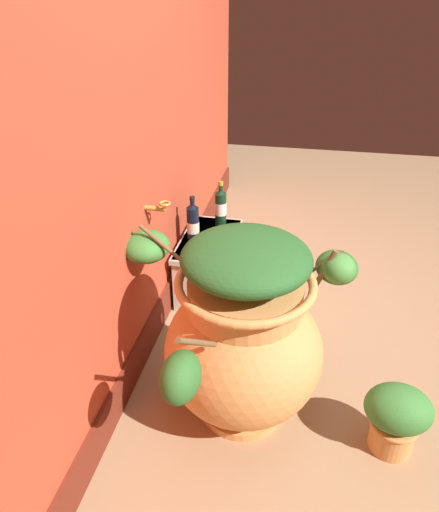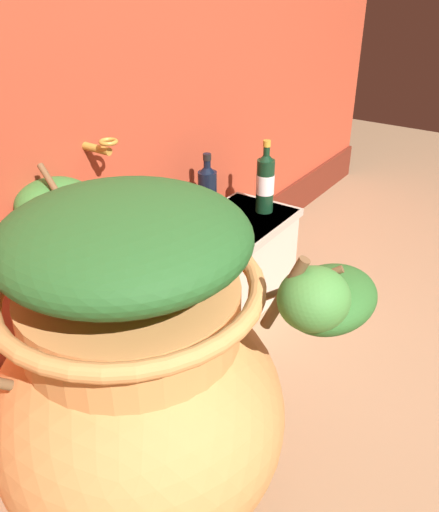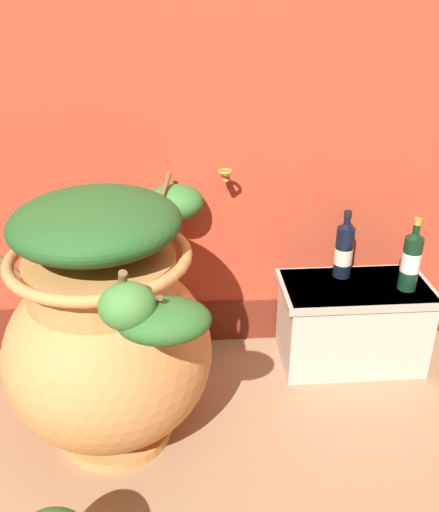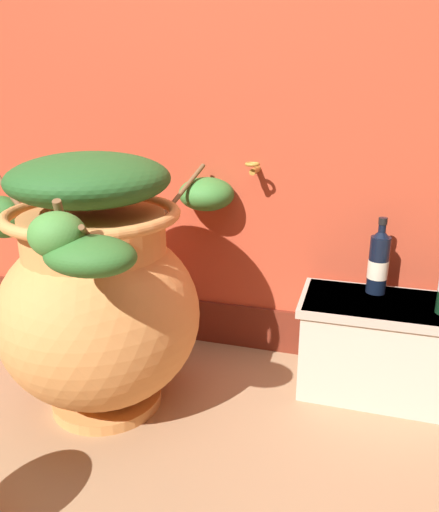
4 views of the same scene
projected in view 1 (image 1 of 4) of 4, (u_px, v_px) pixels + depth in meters
name	position (u px, v px, depth m)	size (l,w,h in m)	color
ground_plane	(360.00, 361.00, 2.45)	(7.00, 7.00, 0.00)	#9E7A56
back_wall	(113.00, 94.00, 1.99)	(4.40, 0.33, 2.60)	#B74228
terracotta_urn	(243.00, 334.00, 1.97)	(0.89, 1.02, 0.88)	#D68E4C
stone_ledge	(209.00, 262.00, 2.93)	(0.60, 0.33, 0.36)	beige
wine_bottle_left	(193.00, 222.00, 2.77)	(0.07, 0.07, 0.28)	black
wine_bottle_middle	(221.00, 206.00, 2.93)	(0.07, 0.07, 0.30)	black
potted_shrub	(396.00, 416.00, 1.92)	(0.23, 0.27, 0.32)	#D68E4C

